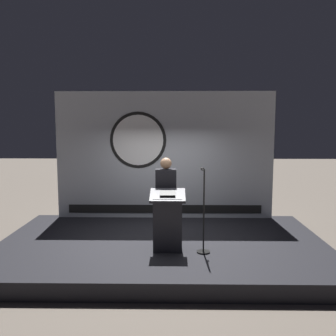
% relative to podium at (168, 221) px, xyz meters
% --- Properties ---
extents(ground_plane, '(40.00, 40.00, 0.00)m').
position_rel_podium_xyz_m(ground_plane, '(-0.11, 0.52, -0.83)').
color(ground_plane, '#6B6056').
extents(stage_platform, '(6.40, 4.00, 0.30)m').
position_rel_podium_xyz_m(stage_platform, '(-0.11, 0.52, -0.68)').
color(stage_platform, black).
rests_on(stage_platform, ground).
extents(banner_display, '(5.25, 0.12, 3.07)m').
position_rel_podium_xyz_m(banner_display, '(-0.13, 2.37, 1.00)').
color(banner_display, '#B2B7C1').
rests_on(banner_display, stage_platform).
extents(podium, '(0.64, 0.49, 1.11)m').
position_rel_podium_xyz_m(podium, '(0.00, 0.00, 0.00)').
color(podium, '#26262B').
rests_on(podium, stage_platform).
extents(speaker_person, '(0.40, 0.26, 1.66)m').
position_rel_podium_xyz_m(speaker_person, '(-0.04, 0.48, 0.31)').
color(speaker_person, black).
rests_on(speaker_person, stage_platform).
extents(microphone_stand, '(0.24, 0.60, 1.52)m').
position_rel_podium_xyz_m(microphone_stand, '(0.65, -0.09, 0.01)').
color(microphone_stand, black).
rests_on(microphone_stand, stage_platform).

